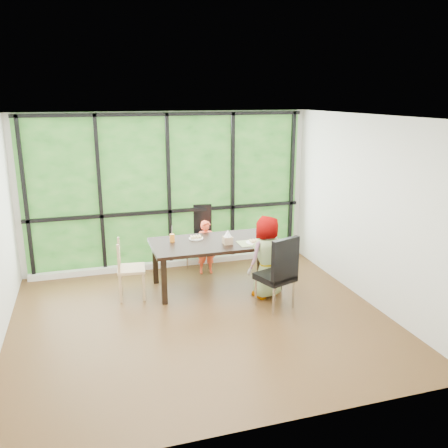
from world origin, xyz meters
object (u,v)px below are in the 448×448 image
Objects in this scene: child_toddler at (206,247)px; plate_far at (196,238)px; chair_interior_leather at (275,272)px; plate_near at (254,243)px; tissue_box at (228,240)px; chair_end_beech at (131,269)px; green_cup at (272,239)px; white_mug at (271,234)px; dining_table at (216,264)px; child_older at (265,257)px; orange_cup at (172,238)px; chair_window_leather at (198,237)px.

child_toddler is 0.56m from plate_far.
chair_interior_leather reaches higher than plate_near.
chair_interior_leather reaches higher than tissue_box.
child_toddler is at bearing -58.43° from chair_end_beech.
tissue_box is (-0.67, 0.13, 0.01)m from green_cup.
dining_table is at bearing -178.56° from white_mug.
child_toddler is 1.34m from child_older.
child_toddler reaches higher than green_cup.
chair_interior_leather reaches higher than chair_end_beech.
tissue_box is at bearing -44.37° from plate_far.
plate_far is 0.57m from tissue_box.
orange_cup is at bearing 164.80° from dining_table.
orange_cup is at bearing -52.43° from child_older.
child_toddler is at bearing 121.92° from plate_near.
dining_table is 2.23× the size of chair_end_beech.
child_toddler is 11.55× the size of white_mug.
chair_window_leather is 1.58m from green_cup.
chair_end_beech is (-1.29, -1.03, -0.09)m from chair_window_leather.
chair_end_beech reaches higher than orange_cup.
white_mug is (0.94, -0.59, 0.33)m from child_toddler.
orange_cup is 1.61m from white_mug.
chair_end_beech reaches higher than plate_near.
chair_window_leather is at bearing 73.79° from plate_far.
chair_interior_leather reaches higher than orange_cup.
plate_near reaches higher than dining_table.
dining_table is 1.86× the size of chair_window_leather.
dining_table is 0.81m from orange_cup.
orange_cup reaches higher than tissue_box.
white_mug is 0.59× the size of tissue_box.
plate_near is at bearing -30.40° from plate_far.
green_cup is at bearing -11.79° from plate_near.
tissue_box is (-0.80, -0.20, 0.02)m from white_mug.
child_older is (1.92, -0.55, 0.18)m from chair_end_beech.
plate_near is (0.54, -0.25, 0.38)m from dining_table.
green_cup is (0.81, -0.92, 0.34)m from child_toddler.
chair_interior_leather is at bearing -42.70° from orange_cup.
tissue_box is (0.14, -0.17, 0.43)m from dining_table.
plate_far is at bearing -71.04° from chair_end_beech.
green_cup is at bearing -111.96° from white_mug.
plate_near is at bearing -102.18° from child_older.
chair_interior_leather is 4.76× the size of plate_far.
chair_window_leather reaches higher than tissue_box.
child_older is 1.18m from plate_far.
child_older is 0.35m from plate_near.
dining_table is 19.29× the size of green_cup.
green_cup is at bearing -149.95° from child_older.
tissue_box is at bearing -64.54° from chair_window_leather.
child_toddler is 1.07m from plate_near.
chair_window_leather is 1.41m from white_mug.
child_older is 0.39m from green_cup.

